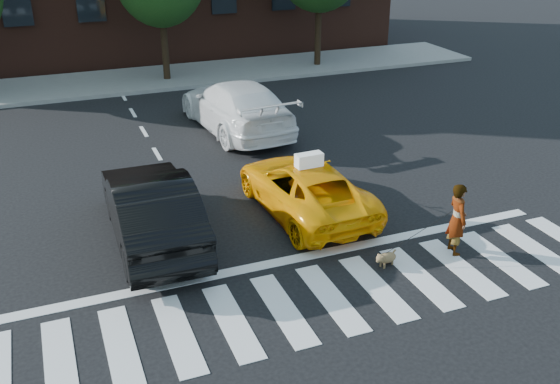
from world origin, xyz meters
name	(u,v)px	position (x,y,z in m)	size (l,w,h in m)	color
ground	(331,298)	(0.00, 0.00, 0.00)	(120.00, 120.00, 0.00)	black
crosswalk	(331,298)	(0.00, 0.00, 0.01)	(13.00, 2.40, 0.01)	silver
stop_line	(299,258)	(0.00, 1.60, 0.01)	(12.00, 0.30, 0.01)	silver
sidewalk_far	(153,78)	(0.00, 17.50, 0.07)	(30.00, 4.00, 0.15)	slate
taxi	(305,187)	(1.03, 3.64, 0.63)	(2.10, 4.56, 1.27)	#FFA705
black_sedan	(152,208)	(-2.72, 3.55, 0.80)	(1.70, 4.87, 1.61)	black
white_suv	(236,106)	(1.34, 10.04, 0.83)	(2.33, 5.73, 1.66)	white
woman	(457,219)	(3.24, 0.61, 0.81)	(0.59, 0.39, 1.62)	#999999
dog	(386,258)	(1.56, 0.64, 0.20)	(0.58, 0.34, 0.34)	#976A4D
taxi_sign	(309,160)	(1.03, 3.44, 1.43)	(0.65, 0.28, 0.32)	white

